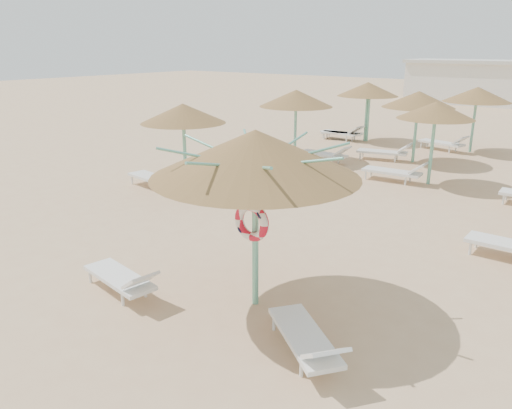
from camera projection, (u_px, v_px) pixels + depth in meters
The scene contains 6 objects.
ground at pixel (241, 296), 9.00m from camera, with size 120.00×120.00×0.00m, color tan.
main_palapa at pixel (255, 154), 7.93m from camera, with size 3.41×3.41×3.05m.
lounger_main_a at pixel (123, 278), 8.97m from camera, with size 1.89×0.83×0.67m.
lounger_main_b at pixel (307, 339), 7.11m from camera, with size 1.79×1.54×0.67m.
palapa_field at pixel (478, 111), 15.83m from camera, with size 20.35×14.11×2.71m.
service_hut at pixel (464, 81), 38.51m from camera, with size 8.40×4.40×3.25m.
Camera 1 is at (5.09, -6.26, 4.31)m, focal length 35.00 mm.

